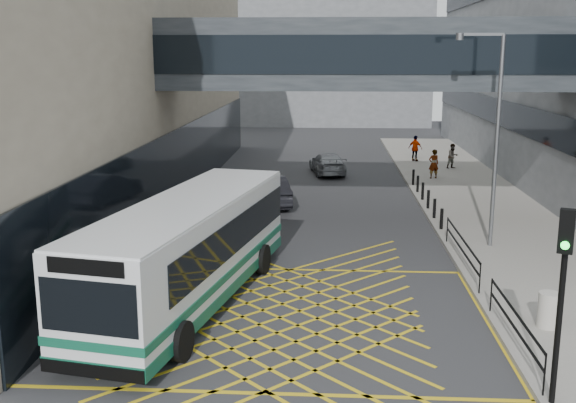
% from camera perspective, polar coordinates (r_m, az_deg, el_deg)
% --- Properties ---
extents(ground, '(120.00, 120.00, 0.00)m').
position_cam_1_polar(ground, '(19.92, -0.70, -9.81)').
color(ground, '#333335').
extents(building_far, '(28.00, 16.00, 18.00)m').
position_cam_1_polar(building_far, '(78.48, 1.04, 13.44)').
color(building_far, slate).
rests_on(building_far, ground).
extents(skybridge, '(20.00, 4.10, 3.00)m').
position_cam_1_polar(skybridge, '(30.44, 6.71, 12.25)').
color(skybridge, '#30353B').
rests_on(skybridge, ground).
extents(pavement, '(6.00, 54.00, 0.16)m').
position_cam_1_polar(pavement, '(35.06, 15.97, -0.37)').
color(pavement, gray).
rests_on(pavement, ground).
extents(box_junction, '(12.00, 9.00, 0.01)m').
position_cam_1_polar(box_junction, '(19.92, -0.70, -9.80)').
color(box_junction, gold).
rests_on(box_junction, ground).
extents(bus, '(4.83, 11.87, 3.25)m').
position_cam_1_polar(bus, '(20.76, -8.22, -3.93)').
color(bus, silver).
rests_on(bus, ground).
extents(car_white, '(3.60, 5.23, 1.54)m').
position_cam_1_polar(car_white, '(24.67, -10.43, -3.72)').
color(car_white, white).
rests_on(car_white, ground).
extents(car_dark, '(3.24, 5.29, 1.55)m').
position_cam_1_polar(car_dark, '(34.12, -1.77, 0.96)').
color(car_dark, black).
rests_on(car_dark, ground).
extents(car_silver, '(2.67, 4.83, 1.42)m').
position_cam_1_polar(car_silver, '(43.24, 3.37, 3.29)').
color(car_silver, gray).
rests_on(car_silver, ground).
extents(traffic_light, '(0.35, 0.52, 4.34)m').
position_cam_1_polar(traffic_light, '(15.05, 22.22, -6.13)').
color(traffic_light, black).
rests_on(traffic_light, pavement).
extents(street_lamp, '(1.85, 0.33, 8.12)m').
position_cam_1_polar(street_lamp, '(26.78, 16.94, 5.98)').
color(street_lamp, slate).
rests_on(street_lamp, pavement).
extents(litter_bin, '(0.57, 0.57, 0.99)m').
position_cam_1_polar(litter_bin, '(20.01, 21.18, -8.56)').
color(litter_bin, '#ADA89E').
rests_on(litter_bin, pavement).
extents(kerb_railings, '(0.05, 12.54, 1.00)m').
position_cam_1_polar(kerb_railings, '(21.78, 16.09, -5.89)').
color(kerb_railings, black).
rests_on(kerb_railings, pavement).
extents(bollards, '(0.14, 10.14, 0.90)m').
position_cam_1_polar(bollards, '(34.45, 11.56, 0.54)').
color(bollards, black).
rests_on(bollards, pavement).
extents(pedestrian_a, '(0.81, 0.67, 1.76)m').
position_cam_1_polar(pedestrian_a, '(41.61, 12.23, 3.13)').
color(pedestrian_a, gray).
rests_on(pedestrian_a, pavement).
extents(pedestrian_b, '(0.91, 0.76, 1.62)m').
position_cam_1_polar(pedestrian_b, '(45.59, 13.78, 3.75)').
color(pedestrian_b, gray).
rests_on(pedestrian_b, pavement).
extents(pedestrian_c, '(1.16, 1.03, 1.79)m').
position_cam_1_polar(pedestrian_c, '(48.14, 10.73, 4.43)').
color(pedestrian_c, gray).
rests_on(pedestrian_c, pavement).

